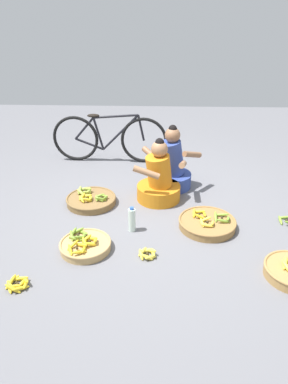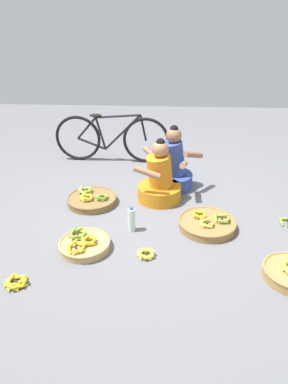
{
  "view_description": "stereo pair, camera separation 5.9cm",
  "coord_description": "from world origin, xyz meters",
  "px_view_note": "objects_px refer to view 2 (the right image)",
  "views": [
    {
      "loc": [
        0.13,
        -3.38,
        2.0
      ],
      "look_at": [
        0.0,
        -0.2,
        0.35
      ],
      "focal_mm": 32.23,
      "sensor_mm": 36.0,
      "label": 1
    },
    {
      "loc": [
        0.19,
        -3.37,
        2.0
      ],
      "look_at": [
        0.0,
        -0.2,
        0.35
      ],
      "focal_mm": 32.23,
      "sensor_mm": 36.0,
      "label": 2
    }
  ],
  "objects_px": {
    "vendor_woman_front": "(160,181)",
    "loose_bananas_front_right": "(16,282)",
    "vendor_woman_behind": "(172,168)",
    "loose_bananas_near_bicycle": "(146,254)",
    "banana_basket_front_center": "(92,199)",
    "loose_bananas_mid_left": "(288,222)",
    "bicycle_leaning": "(111,138)",
    "banana_basket_back_right": "(207,224)",
    "water_bottle": "(132,220)",
    "banana_basket_mid_right": "(84,244)"
  },
  "relations": [
    {
      "from": "vendor_woman_front",
      "to": "loose_bananas_front_right",
      "type": "bearing_deg",
      "value": -126.72
    },
    {
      "from": "vendor_woman_behind",
      "to": "vendor_woman_front",
      "type": "bearing_deg",
      "value": -113.47
    },
    {
      "from": "loose_bananas_near_bicycle",
      "to": "banana_basket_front_center",
      "type": "bearing_deg",
      "value": 125.71
    },
    {
      "from": "loose_bananas_mid_left",
      "to": "bicycle_leaning",
      "type": "bearing_deg",
      "value": 142.11
    },
    {
      "from": "banana_basket_front_center",
      "to": "loose_bananas_front_right",
      "type": "height_order",
      "value": "banana_basket_front_center"
    },
    {
      "from": "banana_basket_front_center",
      "to": "vendor_woman_front",
      "type": "bearing_deg",
      "value": 9.99
    },
    {
      "from": "vendor_woman_front",
      "to": "loose_bananas_near_bicycle",
      "type": "distance_m",
      "value": 1.14
    },
    {
      "from": "vendor_woman_behind",
      "to": "banana_basket_back_right",
      "type": "bearing_deg",
      "value": -69.5
    },
    {
      "from": "water_bottle",
      "to": "banana_basket_back_right",
      "type": "bearing_deg",
      "value": 6.95
    },
    {
      "from": "vendor_woman_behind",
      "to": "water_bottle",
      "type": "xyz_separation_m",
      "value": [
        -0.43,
        -1.05,
        -0.13
      ]
    },
    {
      "from": "loose_bananas_mid_left",
      "to": "water_bottle",
      "type": "height_order",
      "value": "water_bottle"
    },
    {
      "from": "loose_bananas_front_right",
      "to": "water_bottle",
      "type": "xyz_separation_m",
      "value": [
        0.88,
        0.86,
        0.1
      ]
    },
    {
      "from": "banana_basket_back_right",
      "to": "loose_bananas_mid_left",
      "type": "relative_size",
      "value": 3.37
    },
    {
      "from": "banana_basket_front_center",
      "to": "loose_bananas_near_bicycle",
      "type": "bearing_deg",
      "value": -54.29
    },
    {
      "from": "banana_basket_front_center",
      "to": "loose_bananas_near_bicycle",
      "type": "xyz_separation_m",
      "value": [
        0.7,
        -0.97,
        -0.02
      ]
    },
    {
      "from": "vendor_woman_behind",
      "to": "banana_basket_back_right",
      "type": "distance_m",
      "value": 1.04
    },
    {
      "from": "loose_bananas_near_bicycle",
      "to": "vendor_woman_front",
      "type": "bearing_deg",
      "value": 84.96
    },
    {
      "from": "banana_basket_mid_right",
      "to": "banana_basket_back_right",
      "type": "bearing_deg",
      "value": 19.81
    },
    {
      "from": "vendor_woman_behind",
      "to": "banana_basket_mid_right",
      "type": "xyz_separation_m",
      "value": [
        -0.85,
        -1.39,
        -0.21
      ]
    },
    {
      "from": "bicycle_leaning",
      "to": "loose_bananas_mid_left",
      "type": "relative_size",
      "value": 9.57
    },
    {
      "from": "banana_basket_front_center",
      "to": "water_bottle",
      "type": "relative_size",
      "value": 2.12
    },
    {
      "from": "bicycle_leaning",
      "to": "banana_basket_mid_right",
      "type": "distance_m",
      "value": 2.23
    },
    {
      "from": "loose_bananas_near_bicycle",
      "to": "loose_bananas_mid_left",
      "type": "relative_size",
      "value": 1.08
    },
    {
      "from": "bicycle_leaning",
      "to": "water_bottle",
      "type": "distance_m",
      "value": 1.94
    },
    {
      "from": "banana_basket_front_center",
      "to": "water_bottle",
      "type": "height_order",
      "value": "water_bottle"
    },
    {
      "from": "loose_bananas_near_bicycle",
      "to": "loose_bananas_mid_left",
      "type": "height_order",
      "value": "loose_bananas_near_bicycle"
    },
    {
      "from": "loose_bananas_front_right",
      "to": "loose_bananas_mid_left",
      "type": "bearing_deg",
      "value": 23.03
    },
    {
      "from": "banana_basket_mid_right",
      "to": "water_bottle",
      "type": "height_order",
      "value": "water_bottle"
    },
    {
      "from": "bicycle_leaning",
      "to": "banana_basket_front_center",
      "type": "xyz_separation_m",
      "value": [
        -0.06,
        -1.32,
        -0.31
      ]
    },
    {
      "from": "bicycle_leaning",
      "to": "loose_bananas_front_right",
      "type": "relative_size",
      "value": 7.78
    },
    {
      "from": "vendor_woman_front",
      "to": "banana_basket_front_center",
      "type": "relative_size",
      "value": 1.32
    },
    {
      "from": "banana_basket_front_center",
      "to": "loose_bananas_front_right",
      "type": "xyz_separation_m",
      "value": [
        -0.36,
        -1.41,
        -0.02
      ]
    },
    {
      "from": "vendor_woman_behind",
      "to": "loose_bananas_front_right",
      "type": "relative_size",
      "value": 3.73
    },
    {
      "from": "vendor_woman_front",
      "to": "banana_basket_front_center",
      "type": "xyz_separation_m",
      "value": [
        -0.8,
        -0.14,
        -0.19
      ]
    },
    {
      "from": "banana_basket_front_center",
      "to": "banana_basket_back_right",
      "type": "relative_size",
      "value": 0.97
    },
    {
      "from": "vendor_woman_front",
      "to": "vendor_woman_behind",
      "type": "xyz_separation_m",
      "value": [
        0.15,
        0.36,
        0.02
      ]
    },
    {
      "from": "loose_bananas_front_right",
      "to": "vendor_woman_front",
      "type": "bearing_deg",
      "value": 53.28
    },
    {
      "from": "loose_bananas_front_right",
      "to": "water_bottle",
      "type": "relative_size",
      "value": 0.79
    },
    {
      "from": "bicycle_leaning",
      "to": "loose_bananas_front_right",
      "type": "xyz_separation_m",
      "value": [
        -0.42,
        -2.73,
        -0.33
      ]
    },
    {
      "from": "vendor_woman_behind",
      "to": "water_bottle",
      "type": "distance_m",
      "value": 1.14
    },
    {
      "from": "banana_basket_mid_right",
      "to": "water_bottle",
      "type": "relative_size",
      "value": 1.78
    },
    {
      "from": "loose_bananas_near_bicycle",
      "to": "water_bottle",
      "type": "height_order",
      "value": "water_bottle"
    },
    {
      "from": "vendor_woman_behind",
      "to": "water_bottle",
      "type": "relative_size",
      "value": 2.96
    },
    {
      "from": "loose_bananas_front_right",
      "to": "water_bottle",
      "type": "height_order",
      "value": "water_bottle"
    },
    {
      "from": "bicycle_leaning",
      "to": "loose_bananas_near_bicycle",
      "type": "xyz_separation_m",
      "value": [
        0.64,
        -2.29,
        -0.33
      ]
    },
    {
      "from": "banana_basket_front_center",
      "to": "banana_basket_back_right",
      "type": "height_order",
      "value": "banana_basket_back_right"
    },
    {
      "from": "loose_bananas_near_bicycle",
      "to": "water_bottle",
      "type": "xyz_separation_m",
      "value": [
        -0.17,
        0.42,
        0.1
      ]
    },
    {
      "from": "vendor_woman_front",
      "to": "loose_bananas_mid_left",
      "type": "xyz_separation_m",
      "value": [
        1.38,
        -0.47,
        -0.22
      ]
    },
    {
      "from": "bicycle_leaning",
      "to": "banana_basket_back_right",
      "type": "bearing_deg",
      "value": -54.87
    },
    {
      "from": "banana_basket_mid_right",
      "to": "water_bottle",
      "type": "xyz_separation_m",
      "value": [
        0.42,
        0.34,
        0.08
      ]
    }
  ]
}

